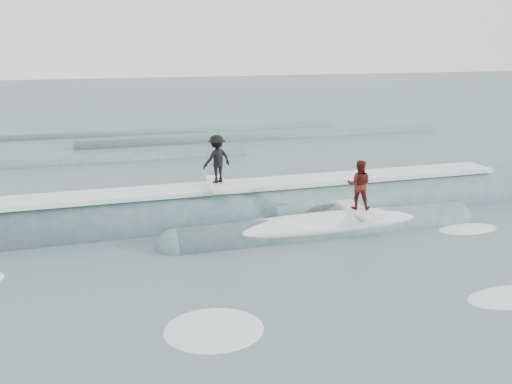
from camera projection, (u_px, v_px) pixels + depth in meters
name	position (u px, v px, depth m)	size (l,w,h in m)	color
ground	(285.00, 255.00, 15.29)	(160.00, 160.00, 0.00)	#384A52
breaking_wave	(259.00, 218.00, 18.27)	(21.78, 3.86, 2.15)	#36565B
surfer_black	(217.00, 162.00, 17.77)	(1.11, 2.05, 1.60)	white
surfer_red	(359.00, 188.00, 17.02)	(0.90, 2.01, 1.58)	silver
whitewater	(301.00, 285.00, 13.36)	(15.89, 6.10, 0.10)	white
far_swells	(173.00, 145.00, 31.54)	(35.72, 8.65, 0.80)	#36565B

